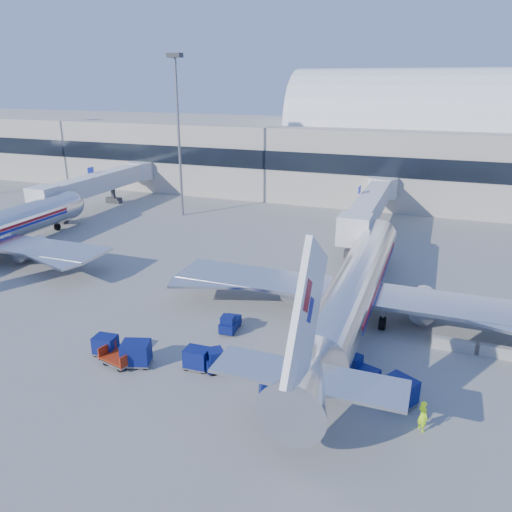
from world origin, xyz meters
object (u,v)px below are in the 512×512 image
at_px(cart_solo_near, 274,388).
at_px(cart_solo_far, 401,391).
at_px(tug_lead, 222,360).
at_px(airliner_main, 354,287).
at_px(tug_right, 359,370).
at_px(ramp_worker, 423,416).
at_px(mast_west, 178,113).
at_px(cart_train_c, 106,345).
at_px(cart_train_b, 136,353).
at_px(barrier_mid, 501,353).
at_px(barrier_near, 453,345).
at_px(jetbridge_near, 372,204).
at_px(jetbridge_mid, 103,182).
at_px(cart_open_red, 119,359).
at_px(tug_left, 230,323).
at_px(cart_train_a, 197,358).

distance_m(cart_solo_near, cart_solo_far, 7.87).
bearing_deg(tug_lead, airliner_main, 17.91).
distance_m(tug_right, ramp_worker, 5.84).
bearing_deg(mast_west, cart_solo_near, -54.63).
height_order(cart_train_c, cart_solo_far, cart_solo_far).
height_order(airliner_main, cart_solo_far, airliner_main).
distance_m(airliner_main, cart_train_b, 18.27).
xyz_separation_m(barrier_mid, cart_train_b, (-24.37, -10.11, 0.51)).
relative_size(tug_right, cart_solo_near, 1.19).
height_order(barrier_near, cart_solo_far, cart_solo_far).
distance_m(tug_right, cart_train_c, 18.29).
relative_size(jetbridge_near, mast_west, 1.22).
relative_size(jetbridge_mid, cart_open_red, 10.26).
height_order(tug_left, cart_open_red, tug_left).
height_order(barrier_mid, cart_train_b, cart_train_b).
bearing_deg(jetbridge_near, jetbridge_mid, 180.00).
xyz_separation_m(tug_right, tug_left, (-10.90, 3.31, -0.05)).
bearing_deg(cart_train_c, barrier_near, 16.80).
distance_m(airliner_main, tug_lead, 13.32).
distance_m(mast_west, cart_train_c, 42.54).
distance_m(barrier_mid, tug_right, 11.31).
xyz_separation_m(cart_train_c, cart_solo_far, (20.90, 1.51, 0.13)).
distance_m(tug_left, cart_train_b, 8.16).
distance_m(cart_train_a, ramp_worker, 15.23).
bearing_deg(cart_train_a, airliner_main, 50.00).
bearing_deg(tug_right, cart_solo_near, -117.84).
height_order(tug_lead, tug_right, tug_lead).
xyz_separation_m(airliner_main, ramp_worker, (6.31, -12.84, -1.95)).
bearing_deg(tug_lead, cart_open_red, 156.32).
distance_m(jetbridge_mid, tug_lead, 52.84).
relative_size(jetbridge_mid, barrier_mid, 9.17).
xyz_separation_m(barrier_near, ramp_worker, (-1.69, -10.33, 0.53)).
xyz_separation_m(cart_solo_near, cart_solo_far, (7.48, 2.45, 0.02)).
relative_size(airliner_main, tug_left, 15.39).
height_order(tug_lead, cart_solo_far, cart_solo_far).
bearing_deg(tug_right, tug_left, -177.17).
height_order(tug_lead, cart_train_a, tug_lead).
height_order(tug_lead, cart_open_red, tug_lead).
bearing_deg(airliner_main, cart_solo_far, -65.39).
height_order(cart_solo_near, cart_solo_far, cart_solo_far).
height_order(airliner_main, cart_solo_near, airliner_main).
bearing_deg(tug_left, tug_lead, -165.55).
height_order(jetbridge_near, cart_train_b, jetbridge_near).
bearing_deg(cart_solo_near, jetbridge_near, 63.23).
xyz_separation_m(jetbridge_near, jetbridge_mid, (-42.00, 0.00, 0.00)).
relative_size(jetbridge_mid, tug_lead, 9.90).
distance_m(jetbridge_near, mast_west, 29.67).
bearing_deg(jetbridge_mid, ramp_worker, -37.66).
relative_size(jetbridge_near, tug_lead, 9.90).
xyz_separation_m(airliner_main, cart_train_b, (-13.07, -12.62, -1.97)).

